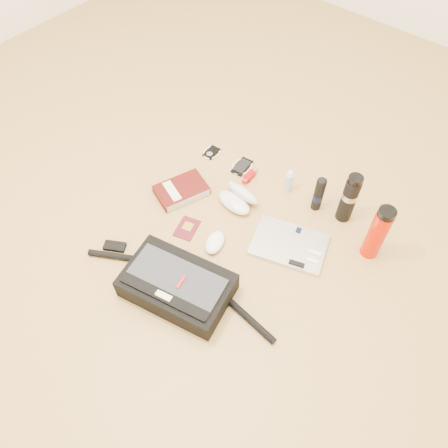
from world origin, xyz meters
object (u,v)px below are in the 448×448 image
(laptop, at_px, (289,245))
(thermos_black, at_px, (349,198))
(book, at_px, (181,190))
(thermos_red, at_px, (377,233))
(messenger_bag, at_px, (177,285))

(laptop, distance_m, thermos_black, 0.31)
(book, bearing_deg, laptop, 28.01)
(book, height_order, thermos_black, thermos_black)
(thermos_red, bearing_deg, book, -162.22)
(messenger_bag, relative_size, book, 3.12)
(messenger_bag, height_order, book, messenger_bag)
(messenger_bag, distance_m, book, 0.49)
(book, bearing_deg, thermos_black, 49.34)
(laptop, height_order, thermos_red, thermos_red)
(messenger_bag, height_order, laptop, messenger_bag)
(messenger_bag, distance_m, laptop, 0.49)
(messenger_bag, relative_size, thermos_black, 3.24)
(book, bearing_deg, messenger_bag, -28.38)
(laptop, xyz_separation_m, book, (-0.53, -0.07, 0.01))
(laptop, bearing_deg, thermos_black, 53.34)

